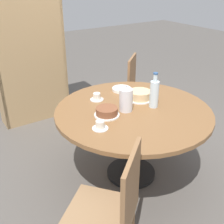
% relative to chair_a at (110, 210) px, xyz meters
% --- Properties ---
extents(ground_plane, '(14.00, 14.00, 0.00)m').
position_rel_chair_a_xyz_m(ground_plane, '(0.69, 0.66, -0.47)').
color(ground_plane, '#56514C').
extents(dining_table, '(1.38, 1.38, 0.71)m').
position_rel_chair_a_xyz_m(dining_table, '(0.69, 0.66, 0.12)').
color(dining_table, black).
rests_on(dining_table, ground_plane).
extents(chair_a, '(0.59, 0.59, 0.91)m').
position_rel_chair_a_xyz_m(chair_a, '(0.00, 0.00, 0.00)').
color(chair_a, olive).
rests_on(chair_a, ground_plane).
extents(chair_b, '(0.59, 0.59, 0.91)m').
position_rel_chair_a_xyz_m(chair_b, '(1.35, 1.34, 0.00)').
color(chair_b, olive).
rests_on(chair_b, ground_plane).
extents(bookshelf, '(0.87, 0.28, 2.00)m').
position_rel_chair_a_xyz_m(bookshelf, '(0.34, 2.33, 0.51)').
color(bookshelf, tan).
rests_on(bookshelf, ground_plane).
extents(coffee_pot, '(0.12, 0.12, 0.24)m').
position_rel_chair_a_xyz_m(coffee_pot, '(0.62, 0.68, 0.35)').
color(coffee_pot, silver).
rests_on(coffee_pot, dining_table).
extents(water_bottle, '(0.08, 0.08, 0.32)m').
position_rel_chair_a_xyz_m(water_bottle, '(0.87, 0.60, 0.37)').
color(water_bottle, silver).
rests_on(water_bottle, dining_table).
extents(cake_main, '(0.24, 0.24, 0.09)m').
position_rel_chair_a_xyz_m(cake_main, '(0.87, 0.79, 0.28)').
color(cake_main, white).
rests_on(cake_main, dining_table).
extents(cake_second, '(0.21, 0.21, 0.07)m').
position_rel_chair_a_xyz_m(cake_second, '(0.43, 0.69, 0.27)').
color(cake_second, white).
rests_on(cake_second, dining_table).
extents(cup_a, '(0.13, 0.13, 0.07)m').
position_rel_chair_a_xyz_m(cup_a, '(0.27, 0.53, 0.27)').
color(cup_a, silver).
rests_on(cup_a, dining_table).
extents(cup_b, '(0.13, 0.13, 0.07)m').
position_rel_chair_a_xyz_m(cup_b, '(0.52, 1.01, 0.27)').
color(cup_b, silver).
rests_on(cup_b, dining_table).
extents(plate_stack, '(0.19, 0.19, 0.03)m').
position_rel_chair_a_xyz_m(plate_stack, '(0.85, 1.07, 0.25)').
color(plate_stack, white).
rests_on(plate_stack, dining_table).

